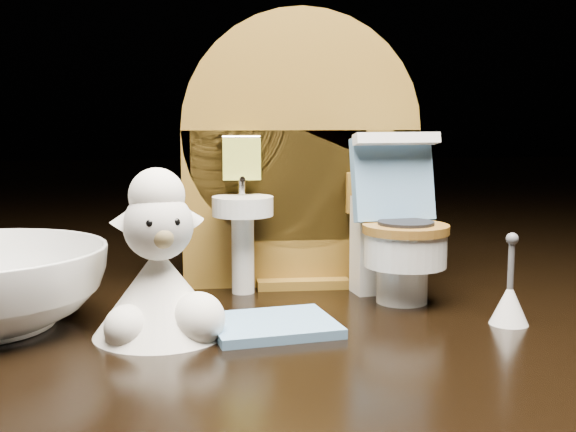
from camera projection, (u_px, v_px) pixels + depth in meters
name	position (u px, v px, depth m)	size (l,w,h in m)	color
backdrop_panel	(300.00, 166.00, 0.40)	(0.13, 0.05, 0.15)	brown
toy_toilet	(397.00, 239.00, 0.37)	(0.05, 0.06, 0.09)	white
bath_mat	(272.00, 325.00, 0.32)	(0.05, 0.04, 0.00)	#6292BD
toilet_brush	(510.00, 300.00, 0.33)	(0.02, 0.02, 0.04)	white
plush_lamb	(160.00, 277.00, 0.31)	(0.06, 0.06, 0.07)	white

